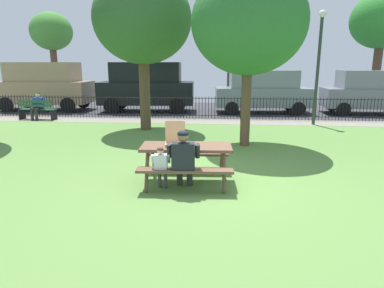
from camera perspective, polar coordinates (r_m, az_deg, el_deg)
name	(u,v)px	position (r m, az deg, el deg)	size (l,w,h in m)	color
ground	(215,155)	(8.90, 4.02, -1.94)	(28.00, 12.15, 0.02)	#618C42
cobblestone_walkway	(218,122)	(14.15, 4.42, 3.84)	(28.00, 1.40, 0.01)	gray
street_asphalt	(219,109)	(18.06, 4.56, 5.91)	(28.00, 6.50, 0.01)	#38383D
picnic_table_foreground	(186,154)	(6.70, -0.97, -1.68)	(1.88, 1.57, 0.79)	brown
pizza_box_open	(175,140)	(6.72, -2.86, 0.63)	(0.47, 0.49, 0.46)	tan
pizza_slice_on_table	(195,145)	(6.66, 0.59, -0.18)	(0.16, 0.26, 0.02)	#F9DA6A
adult_at_table	(184,158)	(6.21, -1.46, -2.35)	(0.62, 0.61, 1.19)	#303030
child_at_table	(161,165)	(6.26, -5.30, -3.53)	(0.36, 0.35, 0.87)	#414141
iron_fence_streetside	(218,108)	(14.77, 4.49, 6.22)	(21.43, 0.03, 0.98)	black
park_bench_left	(37,110)	(16.08, -24.98, 5.29)	(1.63, 0.57, 0.85)	#275736
person_on_park_bench	(38,104)	(16.05, -24.92, 6.15)	(0.62, 0.60, 1.19)	#2B2B2B
lamp_post_walkway	(319,57)	(14.08, 20.89, 13.72)	(0.28, 0.28, 4.33)	#2D382D
tree_midground_left	(249,23)	(9.83, 9.71, 19.78)	(3.18, 3.18, 4.91)	brown
tree_by_fence	(142,20)	(12.38, -8.49, 20.30)	(3.40, 3.40, 5.41)	brown
parked_car_left	(45,85)	(19.18, -23.91, 9.20)	(4.73, 2.14, 2.46)	#A08460
parked_car_center	(147,86)	(17.27, -7.73, 9.86)	(4.80, 2.29, 2.46)	black
parked_car_right	(263,91)	(16.99, 12.00, 8.93)	(4.69, 2.14, 2.08)	gray
parked_car_far_right	(373,91)	(18.37, 28.61, 7.92)	(4.65, 2.06, 2.08)	gray
far_tree_left	(51,33)	(24.52, -22.92, 17.13)	(2.67, 2.67, 5.65)	brown
far_tree_midleft	(232,33)	(21.88, 6.89, 18.32)	(3.06, 3.06, 5.71)	brown
far_tree_center	(382,21)	(23.89, 29.80, 17.78)	(3.67, 3.67, 6.57)	brown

